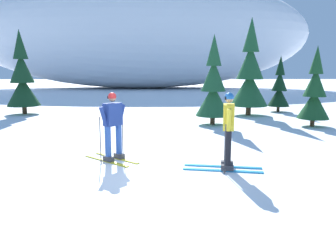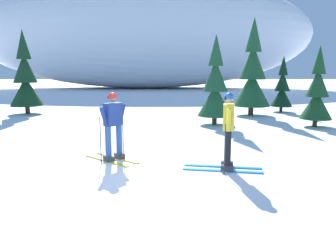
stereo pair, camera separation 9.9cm
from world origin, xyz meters
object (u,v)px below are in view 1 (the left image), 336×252
(skier_navy_jacket, at_px, (113,125))
(pine_tree_center, at_px, (250,75))
(skier_yellow_jacket, at_px, (228,130))
(pine_tree_center_left, at_px, (213,87))
(pine_tree_far_right, at_px, (279,88))
(pine_tree_center_right, at_px, (314,93))
(pine_tree_far_left, at_px, (22,79))

(skier_navy_jacket, relative_size, pine_tree_center, 0.37)
(skier_yellow_jacket, xyz_separation_m, pine_tree_center, (2.77, 8.81, 1.03))
(pine_tree_center_left, height_order, pine_tree_far_right, pine_tree_center_left)
(pine_tree_far_right, bearing_deg, pine_tree_center, -146.78)
(skier_yellow_jacket, height_order, pine_tree_center_right, pine_tree_center_right)
(skier_yellow_jacket, xyz_separation_m, pine_tree_far_right, (4.68, 10.06, 0.30))
(skier_navy_jacket, relative_size, pine_tree_center_right, 0.54)
(pine_tree_center, height_order, pine_tree_far_right, pine_tree_center)
(skier_navy_jacket, height_order, pine_tree_center, pine_tree_center)
(pine_tree_center, bearing_deg, skier_yellow_jacket, -107.45)
(pine_tree_center, bearing_deg, pine_tree_far_right, 33.22)
(skier_yellow_jacket, bearing_deg, pine_tree_center_left, 84.44)
(skier_yellow_jacket, distance_m, pine_tree_center, 9.29)
(skier_navy_jacket, distance_m, pine_tree_far_left, 10.37)
(skier_yellow_jacket, relative_size, skier_navy_jacket, 1.08)
(pine_tree_center, bearing_deg, pine_tree_far_left, 176.96)
(pine_tree_far_left, bearing_deg, skier_navy_jacket, -56.53)
(skier_yellow_jacket, relative_size, pine_tree_far_right, 0.63)
(pine_tree_center_left, distance_m, pine_tree_center, 3.47)
(pine_tree_far_left, xyz_separation_m, pine_tree_center, (11.17, -0.59, 0.21))
(pine_tree_center_right, bearing_deg, skier_navy_jacket, -146.18)
(pine_tree_center, relative_size, pine_tree_center_right, 1.48)
(pine_tree_far_left, bearing_deg, pine_tree_center, -3.04)
(skier_yellow_jacket, distance_m, pine_tree_far_right, 11.10)
(skier_navy_jacket, xyz_separation_m, pine_tree_far_right, (7.39, 9.28, 0.32))
(pine_tree_center_right, bearing_deg, pine_tree_center_left, 172.42)
(pine_tree_far_left, relative_size, pine_tree_center_left, 1.15)
(skier_yellow_jacket, relative_size, pine_tree_center_left, 0.51)
(pine_tree_center_left, height_order, pine_tree_center_right, pine_tree_center_left)
(skier_yellow_jacket, distance_m, skier_navy_jacket, 2.81)
(skier_navy_jacket, xyz_separation_m, pine_tree_center_left, (3.30, 5.35, 0.61))
(skier_navy_jacket, height_order, pine_tree_far_left, pine_tree_far_left)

